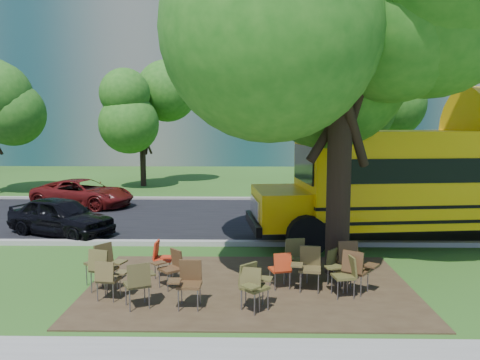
{
  "coord_description": "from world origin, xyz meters",
  "views": [
    {
      "loc": [
        0.96,
        -10.36,
        3.57
      ],
      "look_at": [
        0.71,
        4.1,
        1.8
      ],
      "focal_mm": 35.0,
      "sensor_mm": 36.0,
      "label": 1
    }
  ],
  "objects_px": {
    "chair_12": "(336,264)",
    "black_car": "(61,216)",
    "chair_8": "(101,259)",
    "chair_0": "(109,276)",
    "chair_6": "(345,272)",
    "chair_9": "(171,265)",
    "main_tree": "(343,21)",
    "chair_4": "(253,283)",
    "chair_7": "(356,267)",
    "chair_2": "(139,280)",
    "chair_10": "(161,255)",
    "chair_15": "(309,264)",
    "chair_5": "(252,283)",
    "chair_14": "(295,256)",
    "chair_3": "(188,279)",
    "chair_1": "(103,266)",
    "chair_13": "(347,256)",
    "chair_11": "(282,266)",
    "bg_car_red": "(83,193)"
  },
  "relations": [
    {
      "from": "chair_6",
      "to": "chair_7",
      "type": "xyz_separation_m",
      "value": [
        0.26,
        0.13,
        0.05
      ]
    },
    {
      "from": "chair_6",
      "to": "black_car",
      "type": "height_order",
      "value": "black_car"
    },
    {
      "from": "chair_8",
      "to": "chair_12",
      "type": "height_order",
      "value": "chair_8"
    },
    {
      "from": "chair_9",
      "to": "chair_15",
      "type": "height_order",
      "value": "chair_15"
    },
    {
      "from": "chair_4",
      "to": "chair_5",
      "type": "height_order",
      "value": "chair_5"
    },
    {
      "from": "chair_0",
      "to": "chair_2",
      "type": "bearing_deg",
      "value": -20.24
    },
    {
      "from": "chair_8",
      "to": "chair_14",
      "type": "height_order",
      "value": "chair_8"
    },
    {
      "from": "chair_12",
      "to": "black_car",
      "type": "distance_m",
      "value": 9.11
    },
    {
      "from": "chair_5",
      "to": "chair_14",
      "type": "height_order",
      "value": "chair_14"
    },
    {
      "from": "chair_0",
      "to": "chair_14",
      "type": "xyz_separation_m",
      "value": [
        3.85,
        1.26,
        0.07
      ]
    },
    {
      "from": "chair_4",
      "to": "chair_7",
      "type": "xyz_separation_m",
      "value": [
        2.15,
        0.83,
        0.05
      ]
    },
    {
      "from": "chair_1",
      "to": "black_car",
      "type": "distance_m",
      "value": 5.85
    },
    {
      "from": "chair_1",
      "to": "chair_9",
      "type": "bearing_deg",
      "value": 29.65
    },
    {
      "from": "chair_0",
      "to": "chair_1",
      "type": "relative_size",
      "value": 0.88
    },
    {
      "from": "chair_5",
      "to": "chair_15",
      "type": "distance_m",
      "value": 1.65
    },
    {
      "from": "main_tree",
      "to": "chair_9",
      "type": "xyz_separation_m",
      "value": [
        -3.77,
        -1.07,
        -5.31
      ]
    },
    {
      "from": "chair_0",
      "to": "chair_6",
      "type": "height_order",
      "value": "chair_6"
    },
    {
      "from": "chair_6",
      "to": "chair_9",
      "type": "bearing_deg",
      "value": 72.75
    },
    {
      "from": "chair_2",
      "to": "chair_4",
      "type": "xyz_separation_m",
      "value": [
        2.19,
        -0.01,
        -0.04
      ]
    },
    {
      "from": "chair_12",
      "to": "main_tree",
      "type": "bearing_deg",
      "value": -151.67
    },
    {
      "from": "chair_9",
      "to": "chair_7",
      "type": "bearing_deg",
      "value": -136.97
    },
    {
      "from": "chair_3",
      "to": "chair_12",
      "type": "distance_m",
      "value": 3.33
    },
    {
      "from": "chair_3",
      "to": "bg_car_red",
      "type": "distance_m",
      "value": 12.31
    },
    {
      "from": "chair_3",
      "to": "chair_5",
      "type": "relative_size",
      "value": 1.02
    },
    {
      "from": "chair_9",
      "to": "chair_6",
      "type": "bearing_deg",
      "value": -139.4
    },
    {
      "from": "chair_4",
      "to": "chair_11",
      "type": "distance_m",
      "value": 1.29
    },
    {
      "from": "chair_7",
      "to": "chair_13",
      "type": "bearing_deg",
      "value": 126.41
    },
    {
      "from": "chair_2",
      "to": "chair_12",
      "type": "height_order",
      "value": "chair_2"
    },
    {
      "from": "chair_8",
      "to": "chair_9",
      "type": "height_order",
      "value": "chair_8"
    },
    {
      "from": "main_tree",
      "to": "chair_5",
      "type": "xyz_separation_m",
      "value": [
        -2.04,
        -2.29,
        -5.27
      ]
    },
    {
      "from": "chair_8",
      "to": "chair_0",
      "type": "bearing_deg",
      "value": -118.05
    },
    {
      "from": "chair_1",
      "to": "chair_5",
      "type": "bearing_deg",
      "value": 0.88
    },
    {
      "from": "chair_1",
      "to": "black_car",
      "type": "xyz_separation_m",
      "value": [
        -2.93,
        5.06,
        0.02
      ]
    },
    {
      "from": "chair_4",
      "to": "chair_5",
      "type": "distance_m",
      "value": 0.06
    },
    {
      "from": "chair_6",
      "to": "chair_15",
      "type": "xyz_separation_m",
      "value": [
        -0.7,
        0.37,
        0.04
      ]
    },
    {
      "from": "chair_2",
      "to": "chair_10",
      "type": "bearing_deg",
      "value": 61.18
    },
    {
      "from": "chair_9",
      "to": "main_tree",
      "type": "bearing_deg",
      "value": -116.19
    },
    {
      "from": "chair_8",
      "to": "black_car",
      "type": "distance_m",
      "value": 5.32
    },
    {
      "from": "chair_4",
      "to": "chair_13",
      "type": "relative_size",
      "value": 0.91
    },
    {
      "from": "main_tree",
      "to": "chair_8",
      "type": "relative_size",
      "value": 9.77
    },
    {
      "from": "chair_5",
      "to": "chair_13",
      "type": "relative_size",
      "value": 0.94
    },
    {
      "from": "chair_15",
      "to": "chair_5",
      "type": "bearing_deg",
      "value": 51.65
    },
    {
      "from": "main_tree",
      "to": "chair_12",
      "type": "bearing_deg",
      "value": -102.15
    },
    {
      "from": "chair_5",
      "to": "chair_10",
      "type": "bearing_deg",
      "value": -85.91
    },
    {
      "from": "chair_0",
      "to": "chair_15",
      "type": "bearing_deg",
      "value": 18.01
    },
    {
      "from": "chair_10",
      "to": "chair_15",
      "type": "height_order",
      "value": "chair_15"
    },
    {
      "from": "chair_6",
      "to": "chair_2",
      "type": "bearing_deg",
      "value": 89.61
    },
    {
      "from": "chair_6",
      "to": "chair_14",
      "type": "height_order",
      "value": "chair_14"
    },
    {
      "from": "chair_5",
      "to": "chair_13",
      "type": "height_order",
      "value": "chair_13"
    },
    {
      "from": "chair_4",
      "to": "chair_12",
      "type": "distance_m",
      "value": 2.28
    }
  ]
}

